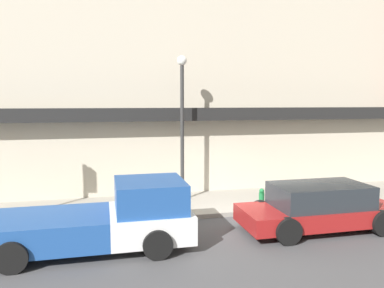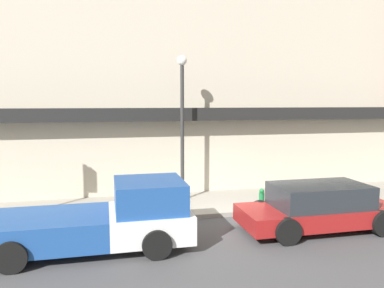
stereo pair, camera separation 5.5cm
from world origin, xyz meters
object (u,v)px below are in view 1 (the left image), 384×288
at_px(pickup_truck, 104,219).
at_px(parked_car, 319,207).
at_px(fire_hydrant, 262,197).
at_px(street_lamp, 182,111).

xyz_separation_m(pickup_truck, parked_car, (6.30, -0.00, -0.09)).
relative_size(pickup_truck, parked_car, 1.10).
distance_m(pickup_truck, fire_hydrant, 5.91).
relative_size(pickup_truck, street_lamp, 0.99).
bearing_deg(street_lamp, fire_hydrant, -29.93).
distance_m(fire_hydrant, street_lamp, 4.25).
distance_m(parked_car, fire_hydrant, 2.45).
height_order(pickup_truck, parked_car, pickup_truck).
bearing_deg(street_lamp, pickup_truck, -127.46).
bearing_deg(parked_car, street_lamp, 132.70).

